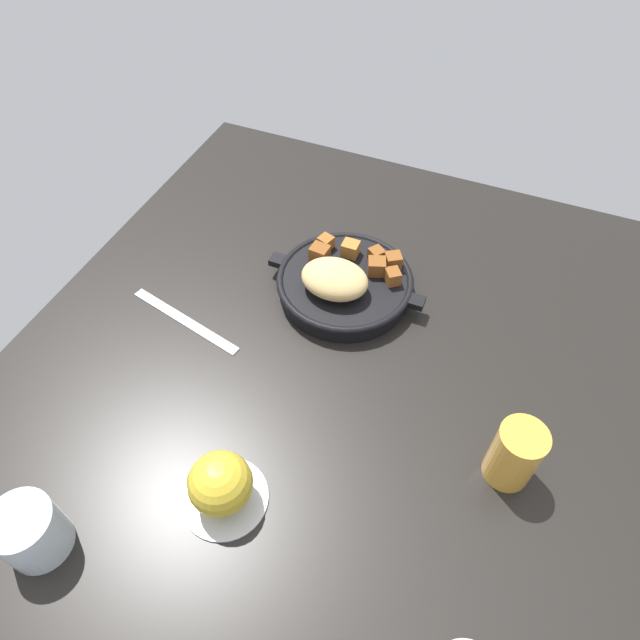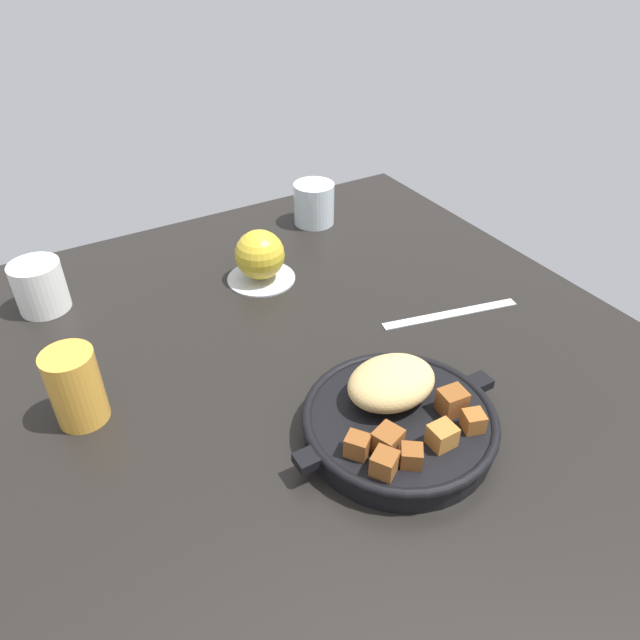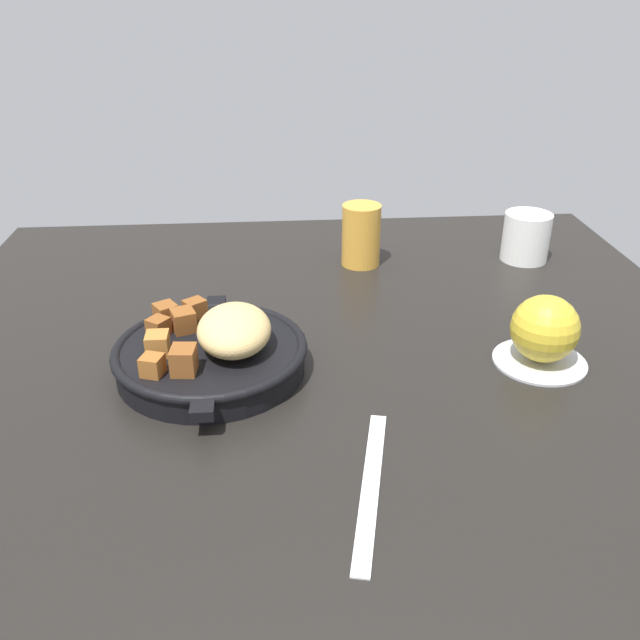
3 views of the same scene
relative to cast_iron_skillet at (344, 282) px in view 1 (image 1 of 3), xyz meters
The scene contains 7 objects.
ground_plane 14.36cm from the cast_iron_skillet, 108.03° to the left, with size 96.68×103.67×2.40cm, color black.
cast_iron_skillet is the anchor object (origin of this frame).
saucer_plate 38.75cm from the cast_iron_skillet, 88.44° to the left, with size 11.06×11.06×0.60cm, color #B7BABF.
red_apple 38.72cm from the cast_iron_skillet, 88.44° to the left, with size 7.98×7.98×7.98cm, color gold.
butter_knife 26.35cm from the cast_iron_skillet, 35.98° to the left, with size 21.64×1.60×0.36cm, color silver.
water_glass_short 55.23cm from the cast_iron_skillet, 70.30° to the left, with size 7.58×7.58×7.74cm, color silver.
juice_glass_amber 37.61cm from the cast_iron_skillet, 145.54° to the left, with size 6.08×6.08×9.68cm, color gold.
Camera 1 is at (-16.52, 46.53, 68.97)cm, focal length 31.39 mm.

